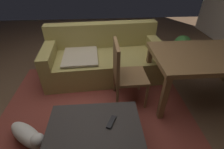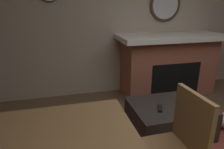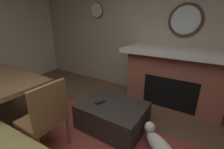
% 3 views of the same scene
% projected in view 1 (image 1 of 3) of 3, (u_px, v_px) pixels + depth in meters
% --- Properties ---
extents(floor, '(7.92, 7.92, 0.00)m').
position_uv_depth(floor, '(89.00, 89.00, 2.67)').
color(floor, brown).
extents(area_rug, '(2.60, 2.00, 0.01)m').
position_uv_depth(area_rug, '(97.00, 103.00, 2.40)').
color(area_rug, brown).
rests_on(area_rug, ground).
extents(couch, '(2.03, 1.03, 0.85)m').
position_uv_depth(couch, '(104.00, 59.00, 2.89)').
color(couch, '#9E8E4C').
rests_on(couch, ground).
extents(ottoman_coffee_table, '(0.94, 0.71, 0.39)m').
position_uv_depth(ottoman_coffee_table, '(95.00, 141.00, 1.68)').
color(ottoman_coffee_table, '#2D2826').
rests_on(ottoman_coffee_table, ground).
extents(tv_remote, '(0.11, 0.17, 0.02)m').
position_uv_depth(tv_remote, '(111.00, 122.00, 1.63)').
color(tv_remote, black).
rests_on(tv_remote, ottoman_coffee_table).
extents(dining_table, '(1.52, 0.88, 0.74)m').
position_uv_depth(dining_table, '(210.00, 59.00, 2.16)').
color(dining_table, brown).
rests_on(dining_table, ground).
extents(dining_chair_west, '(0.45, 0.45, 0.93)m').
position_uv_depth(dining_chair_west, '(124.00, 71.00, 2.17)').
color(dining_chair_west, brown).
rests_on(dining_chair_west, ground).
extents(potted_plant, '(0.35, 0.35, 0.55)m').
position_uv_depth(potted_plant, '(182.00, 47.00, 3.25)').
color(potted_plant, '#474C51').
rests_on(potted_plant, ground).
extents(small_dog, '(0.53, 0.47, 0.27)m').
position_uv_depth(small_dog, '(28.00, 136.00, 1.78)').
color(small_dog, silver).
rests_on(small_dog, ground).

